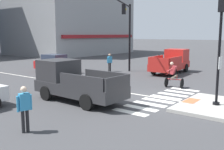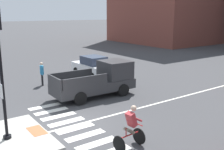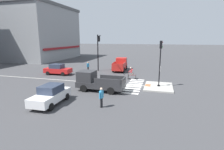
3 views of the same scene
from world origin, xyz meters
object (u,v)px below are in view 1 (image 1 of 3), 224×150
(signal_pole, at_px, (220,39))
(pedestrian_at_curb_left, at_px, (24,105))
(pickup_truck_charcoal_westbound_near, at_px, (73,82))
(pedestrian_waiting_far_side, at_px, (110,61))
(pickup_truck_red_cross_right, at_px, (172,62))
(traffic_light_mast, at_px, (128,27))
(cyclist, at_px, (173,74))
(car_red_eastbound_far, at_px, (55,64))

(signal_pole, xyz_separation_m, pedestrian_at_curb_left, (-7.42, 4.41, -2.25))
(pickup_truck_charcoal_westbound_near, height_order, pedestrian_waiting_far_side, pickup_truck_charcoal_westbound_near)
(pickup_truck_red_cross_right, relative_size, pedestrian_waiting_far_side, 3.11)
(traffic_light_mast, bearing_deg, pickup_truck_charcoal_westbound_near, -161.23)
(signal_pole, bearing_deg, pickup_truck_red_cross_right, 35.21)
(traffic_light_mast, height_order, pedestrian_at_curb_left, traffic_light_mast)
(pedestrian_at_curb_left, bearing_deg, pickup_truck_red_cross_right, 7.74)
(pedestrian_at_curb_left, bearing_deg, signal_pole, -30.72)
(cyclist, xyz_separation_m, pedestrian_waiting_far_side, (3.46, 7.96, 0.11))
(signal_pole, bearing_deg, traffic_light_mast, 54.51)
(car_red_eastbound_far, height_order, pedestrian_at_curb_left, pedestrian_at_curb_left)
(car_red_eastbound_far, distance_m, pickup_truck_red_cross_right, 10.59)
(signal_pole, bearing_deg, pedestrian_waiting_far_side, 60.05)
(signal_pole, relative_size, traffic_light_mast, 0.83)
(pickup_truck_red_cross_right, bearing_deg, pickup_truck_charcoal_westbound_near, -178.86)
(pickup_truck_red_cross_right, bearing_deg, pedestrian_waiting_far_side, 119.33)
(cyclist, bearing_deg, traffic_light_mast, 58.53)
(signal_pole, height_order, pickup_truck_red_cross_right, signal_pole)
(signal_pole, distance_m, pickup_truck_charcoal_westbound_near, 7.50)
(signal_pole, distance_m, pickup_truck_red_cross_right, 11.85)
(signal_pole, relative_size, pedestrian_waiting_far_side, 3.07)
(signal_pole, xyz_separation_m, car_red_eastbound_far, (3.25, 15.25, -2.42))
(signal_pole, height_order, pedestrian_waiting_far_side, signal_pole)
(pickup_truck_charcoal_westbound_near, relative_size, cyclist, 3.06)
(car_red_eastbound_far, relative_size, pickup_truck_red_cross_right, 0.80)
(signal_pole, xyz_separation_m, pickup_truck_charcoal_westbound_near, (-3.07, 6.46, -2.25))
(pickup_truck_red_cross_right, height_order, pedestrian_at_curb_left, pickup_truck_red_cross_right)
(pickup_truck_red_cross_right, xyz_separation_m, pedestrian_waiting_far_side, (-2.78, 4.96, 0.00))
(pickup_truck_charcoal_westbound_near, xyz_separation_m, cyclist, (6.33, -2.76, -0.11))
(signal_pole, height_order, pedestrian_at_curb_left, signal_pole)
(pickup_truck_charcoal_westbound_near, xyz_separation_m, pickup_truck_red_cross_right, (12.57, 0.25, 0.00))
(traffic_light_mast, height_order, cyclist, traffic_light_mast)
(car_red_eastbound_far, xyz_separation_m, pedestrian_at_curb_left, (-10.67, -10.84, 0.17))
(cyclist, bearing_deg, pickup_truck_charcoal_westbound_near, 156.47)
(traffic_light_mast, bearing_deg, car_red_eastbound_far, 125.42)
(traffic_light_mast, height_order, pickup_truck_red_cross_right, traffic_light_mast)
(traffic_light_mast, distance_m, pickup_truck_red_cross_right, 5.09)
(pickup_truck_charcoal_westbound_near, relative_size, pedestrian_at_curb_left, 3.08)
(traffic_light_mast, relative_size, pedestrian_waiting_far_side, 3.68)
(traffic_light_mast, xyz_separation_m, pickup_truck_charcoal_westbound_near, (-10.13, -3.44, -3.11))
(pickup_truck_charcoal_westbound_near, distance_m, pickup_truck_red_cross_right, 12.58)
(traffic_light_mast, relative_size, pickup_truck_red_cross_right, 1.18)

